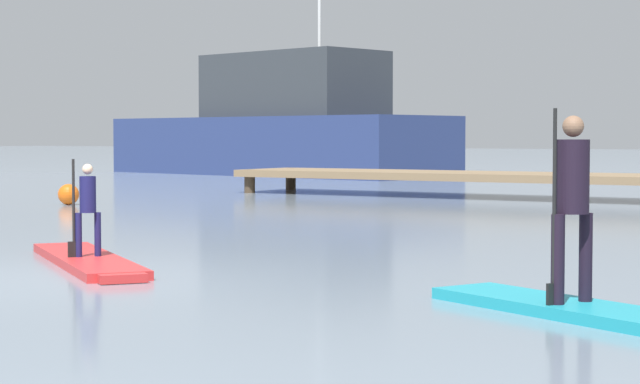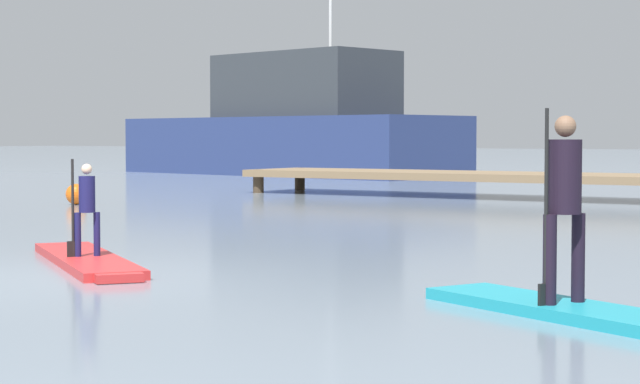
{
  "view_description": "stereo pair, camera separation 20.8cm",
  "coord_description": "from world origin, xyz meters",
  "views": [
    {
      "loc": [
        8.61,
        -8.97,
        1.49
      ],
      "look_at": [
        1.09,
        3.46,
        0.79
      ],
      "focal_mm": 65.23,
      "sensor_mm": 36.0,
      "label": 1
    },
    {
      "loc": [
        8.79,
        -8.86,
        1.49
      ],
      "look_at": [
        1.09,
        3.46,
        0.79
      ],
      "focal_mm": 65.23,
      "sensor_mm": 36.0,
      "label": 2
    }
  ],
  "objects": [
    {
      "name": "paddler_adult",
      "position": [
        5.43,
        0.32,
        0.99
      ],
      "size": [
        0.37,
        0.46,
        1.61
      ],
      "color": "black",
      "rests_on": "paddleboard_far"
    },
    {
      "name": "mooring_buoy_mid",
      "position": [
        -8.98,
        9.63,
        0.23
      ],
      "size": [
        0.45,
        0.45,
        0.45
      ],
      "primitive_type": "sphere",
      "color": "orange",
      "rests_on": "ground"
    },
    {
      "name": "fishing_boat_white_large",
      "position": [
        -15.83,
        28.54,
        1.75
      ],
      "size": [
        15.35,
        7.85,
        12.01
      ],
      "color": "navy",
      "rests_on": "ground"
    },
    {
      "name": "paddler_child_solo",
      "position": [
        -0.57,
        1.03,
        0.7
      ],
      "size": [
        0.28,
        0.33,
        1.12
      ],
      "color": "#19194C",
      "rests_on": "paddleboard_near"
    },
    {
      "name": "floating_dock",
      "position": [
        -2.84,
        17.08,
        0.51
      ],
      "size": [
        12.31,
        2.6,
        0.61
      ],
      "color": "#846B4C",
      "rests_on": "ground"
    },
    {
      "name": "paddleboard_far",
      "position": [
        5.73,
        0.19,
        0.05
      ],
      "size": [
        3.39,
        2.05,
        0.1
      ],
      "color": "#1E9EB2",
      "rests_on": "ground"
    },
    {
      "name": "paddleboard_near",
      "position": [
        -0.57,
        1.05,
        0.05
      ],
      "size": [
        3.35,
        2.7,
        0.1
      ],
      "color": "red",
      "rests_on": "ground"
    },
    {
      "name": "ground_plane",
      "position": [
        0.0,
        0.0,
        0.0
      ],
      "size": [
        240.0,
        240.0,
        0.0
      ],
      "primitive_type": "plane",
      "color": "gray"
    }
  ]
}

